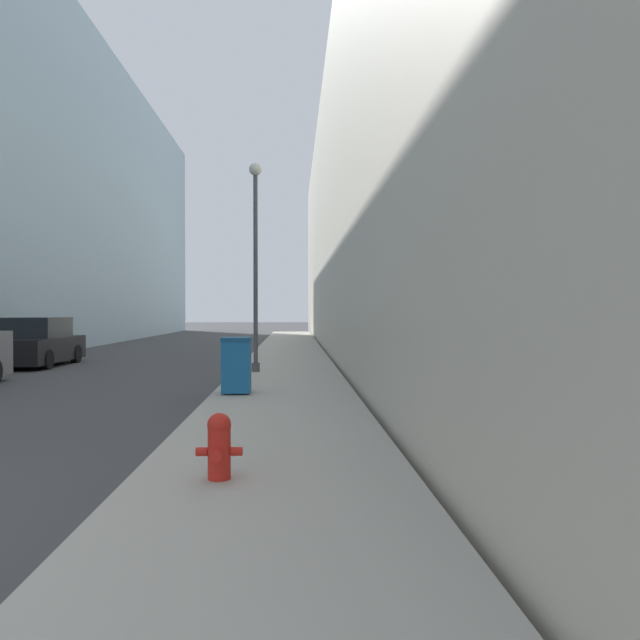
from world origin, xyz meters
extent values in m
cube|color=#ADA89E|center=(5.66, 18.00, 0.07)|extent=(3.03, 60.00, 0.14)
cube|color=beige|center=(13.28, 26.00, 6.58)|extent=(12.00, 60.00, 13.17)
cylinder|color=red|center=(5.10, 1.76, 0.40)|extent=(0.23, 0.23, 0.51)
sphere|color=red|center=(5.10, 1.76, 0.70)|extent=(0.25, 0.25, 0.25)
cylinder|color=red|center=(5.10, 1.76, 0.77)|extent=(0.07, 0.07, 0.05)
cylinder|color=red|center=(5.10, 1.58, 0.43)|extent=(0.11, 0.12, 0.11)
cylinder|color=red|center=(4.93, 1.76, 0.43)|extent=(0.12, 0.09, 0.09)
cylinder|color=red|center=(5.28, 1.76, 0.43)|extent=(0.12, 0.09, 0.09)
cube|color=#19609E|center=(4.67, 8.43, 0.71)|extent=(0.58, 0.64, 1.06)
cube|color=navy|center=(4.67, 8.43, 1.28)|extent=(0.60, 0.65, 0.08)
cylinder|color=black|center=(4.42, 8.70, 0.22)|extent=(0.05, 0.16, 0.16)
cylinder|color=black|center=(4.91, 8.70, 0.22)|extent=(0.05, 0.16, 0.16)
cylinder|color=#4C4C51|center=(4.78, 13.12, 0.27)|extent=(0.23, 0.23, 0.25)
cylinder|color=#4C4C51|center=(4.78, 13.12, 2.94)|extent=(0.12, 0.12, 5.60)
sphere|color=silver|center=(4.78, 13.12, 5.89)|extent=(0.36, 0.36, 0.36)
cube|color=black|center=(-2.81, 16.89, 0.57)|extent=(1.73, 4.41, 0.82)
cube|color=#1E2328|center=(-2.81, 16.89, 1.32)|extent=(1.52, 2.29, 0.68)
cylinder|color=black|center=(-3.60, 18.21, 0.32)|extent=(0.24, 0.64, 0.64)
cylinder|color=black|center=(-2.02, 18.21, 0.32)|extent=(0.24, 0.64, 0.64)
cylinder|color=black|center=(-2.02, 15.57, 0.32)|extent=(0.24, 0.64, 0.64)
camera|label=1|loc=(5.87, -4.64, 1.87)|focal=35.00mm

